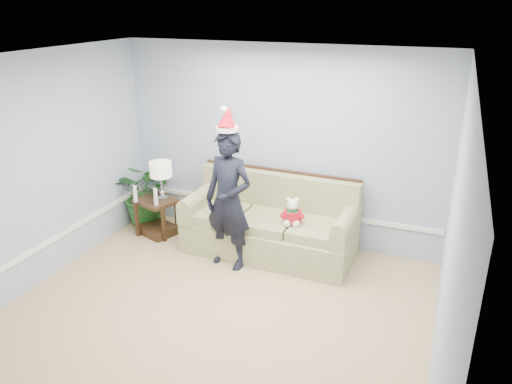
{
  "coord_description": "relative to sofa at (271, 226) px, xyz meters",
  "views": [
    {
      "loc": [
        2.12,
        -3.68,
        3.22
      ],
      "look_at": [
        0.04,
        1.55,
        1.03
      ],
      "focal_mm": 35.0,
      "sensor_mm": 36.0,
      "label": 1
    }
  ],
  "objects": [
    {
      "name": "man",
      "position": [
        -0.37,
        -0.54,
        0.52
      ],
      "size": [
        0.72,
        0.54,
        1.78
      ],
      "primitive_type": "imported",
      "rotation": [
        0.0,
        0.0,
        -0.19
      ],
      "color": "black",
      "rests_on": "room_shell"
    },
    {
      "name": "candle_pair",
      "position": [
        -1.76,
        -0.28,
        0.28
      ],
      "size": [
        0.4,
        0.06,
        0.24
      ],
      "color": "silver",
      "rests_on": "side_table"
    },
    {
      "name": "room_shell",
      "position": [
        -0.07,
        -2.04,
        0.98
      ],
      "size": [
        4.54,
        5.04,
        2.74
      ],
      "color": "tan",
      "rests_on": "ground"
    },
    {
      "name": "side_table",
      "position": [
        -1.72,
        -0.11,
        -0.16
      ],
      "size": [
        0.68,
        0.62,
        0.54
      ],
      "rotation": [
        0.0,
        0.0,
        -0.34
      ],
      "color": "#342313",
      "rests_on": "room_shell"
    },
    {
      "name": "wainscot_trim",
      "position": [
        -1.24,
        -0.86,
        0.08
      ],
      "size": [
        4.49,
        4.99,
        0.06
      ],
      "color": "white",
      "rests_on": "room_shell"
    },
    {
      "name": "table_lamp",
      "position": [
        -1.63,
        -0.06,
        0.59
      ],
      "size": [
        0.31,
        0.31,
        0.56
      ],
      "color": "silver",
      "rests_on": "side_table"
    },
    {
      "name": "teddy_bear",
      "position": [
        0.36,
        -0.21,
        0.31
      ],
      "size": [
        0.27,
        0.28,
        0.36
      ],
      "rotation": [
        0.0,
        0.0,
        0.25
      ],
      "color": "silver",
      "rests_on": "sofa"
    },
    {
      "name": "sofa",
      "position": [
        0.0,
        0.0,
        0.0
      ],
      "size": [
        2.26,
        1.01,
        1.05
      ],
      "rotation": [
        0.0,
        0.0,
        -0.02
      ],
      "color": "#515F2D",
      "rests_on": "room_shell"
    },
    {
      "name": "houseplant",
      "position": [
        -2.02,
        0.14,
        0.13
      ],
      "size": [
        0.93,
        0.81,
        1.0
      ],
      "primitive_type": "imported",
      "rotation": [
        0.0,
        0.0,
        0.03
      ],
      "color": "#1D541E",
      "rests_on": "room_shell"
    },
    {
      "name": "santa_hat",
      "position": [
        -0.37,
        -0.53,
        1.53
      ],
      "size": [
        0.28,
        0.31,
        0.32
      ],
      "rotation": [
        0.0,
        0.0,
        -0.03
      ],
      "color": "silver",
      "rests_on": "man"
    }
  ]
}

